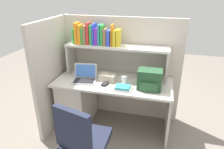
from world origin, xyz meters
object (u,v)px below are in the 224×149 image
object	(u,v)px
computer_mouse	(105,84)
tissue_box	(108,78)
backpack	(150,80)
laptop	(85,77)
paper_cup	(124,80)
office_chair	(84,147)

from	to	relation	value
computer_mouse	tissue_box	size ratio (longest dim) A/B	0.47
backpack	computer_mouse	distance (m)	0.58
laptop	tissue_box	size ratio (longest dim) A/B	1.58
paper_cup	tissue_box	xyz separation A→B (m)	(-0.23, 0.02, -0.00)
laptop	office_chair	distance (m)	1.01
backpack	office_chair	bearing A→B (deg)	-123.87
paper_cup	office_chair	bearing A→B (deg)	-103.90
tissue_box	office_chair	distance (m)	1.02
paper_cup	tissue_box	size ratio (longest dim) A/B	0.48
computer_mouse	tissue_box	world-z (taller)	tissue_box
paper_cup	office_chair	xyz separation A→B (m)	(-0.23, -0.92, -0.39)
tissue_box	office_chair	bearing A→B (deg)	-78.86
computer_mouse	paper_cup	size ratio (longest dim) A/B	0.98
computer_mouse	paper_cup	world-z (taller)	paper_cup
backpack	tissue_box	world-z (taller)	backpack
paper_cup	office_chair	distance (m)	1.03
computer_mouse	office_chair	distance (m)	0.88
paper_cup	tissue_box	distance (m)	0.23
paper_cup	backpack	bearing A→B (deg)	-12.27
office_chair	laptop	bearing A→B (deg)	-54.58
backpack	office_chair	world-z (taller)	backpack
backpack	tissue_box	bearing A→B (deg)	171.02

